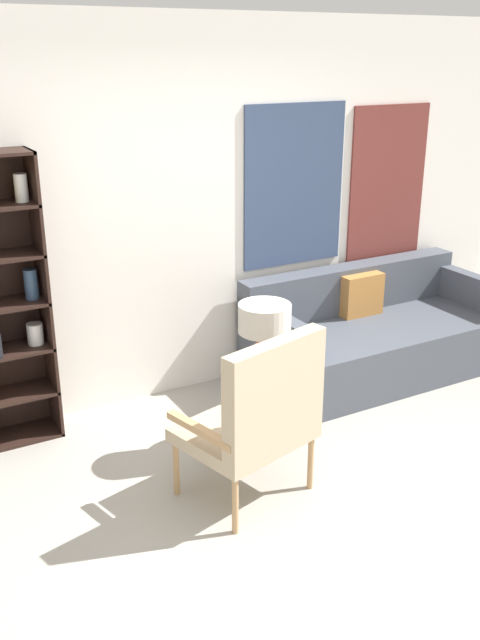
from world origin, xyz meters
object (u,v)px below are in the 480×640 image
Objects in this scene: couch at (372,336)px; table_lamp at (264,327)px; side_table at (260,378)px; armchair at (260,412)px.

table_lamp reaches higher than couch.
side_table is (-1.40, -0.58, 0.20)m from couch.
armchair is 2.38× the size of table_lamp.
table_lamp is (0.31, 0.48, 0.29)m from armchair.
armchair reaches higher than table_lamp.
side_table is at bearing -157.35° from couch.
table_lamp reaches higher than side_table.
couch is at bearing 24.03° from table_lamp.
couch is at bearing 32.81° from armchair.
couch reaches higher than side_table.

